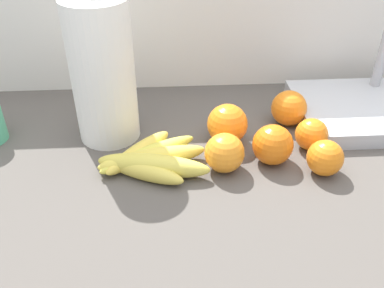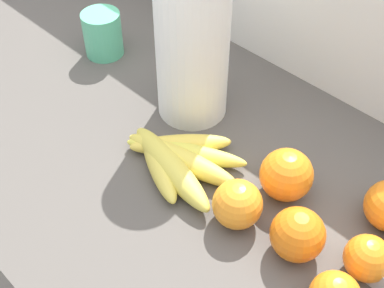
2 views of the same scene
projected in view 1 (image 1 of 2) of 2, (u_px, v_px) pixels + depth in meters
name	position (u px, v px, depth m)	size (l,w,h in m)	color
wall_back	(221.00, 165.00, 1.29)	(2.27, 0.06, 1.30)	silver
banana_bunch	(149.00, 160.00, 0.80)	(0.22, 0.19, 0.04)	#DAC24C
orange_right	(227.00, 124.00, 0.86)	(0.08, 0.08, 0.08)	orange
orange_back_left	(311.00, 134.00, 0.85)	(0.07, 0.07, 0.07)	orange
orange_back_right	(289.00, 108.00, 0.92)	(0.08, 0.08, 0.08)	orange
orange_front	(224.00, 153.00, 0.79)	(0.08, 0.08, 0.08)	orange
orange_center	(273.00, 145.00, 0.80)	(0.08, 0.08, 0.08)	orange
orange_far_right	(325.00, 158.00, 0.78)	(0.07, 0.07, 0.07)	orange
paper_towel_roll	(103.00, 73.00, 0.82)	(0.13, 0.13, 0.32)	white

